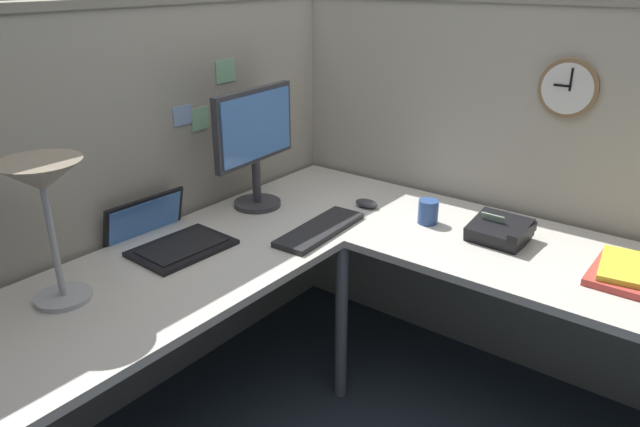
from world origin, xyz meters
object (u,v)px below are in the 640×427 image
object	(u,v)px
office_phone	(501,232)
coffee_mug	(428,212)
keyboard	(320,229)
wall_clock	(568,88)
desk_lamp_dome	(43,188)
laptop	(166,237)
book_stack	(628,272)
computer_mouse	(367,203)
monitor	(255,139)

from	to	relation	value
office_phone	coffee_mug	bearing A→B (deg)	92.80
keyboard	wall_clock	bearing A→B (deg)	-47.66
wall_clock	desk_lamp_dome	bearing A→B (deg)	147.73
laptop	office_phone	xyz separation A→B (m)	(0.77, -0.98, 0.01)
desk_lamp_dome	wall_clock	world-z (taller)	wall_clock
keyboard	book_stack	distance (m)	1.08
desk_lamp_dome	office_phone	size ratio (longest dim) A/B	2.12
office_phone	coffee_mug	xyz separation A→B (m)	(-0.01, 0.30, 0.01)
computer_mouse	keyboard	bearing A→B (deg)	179.87
desk_lamp_dome	book_stack	world-z (taller)	desk_lamp_dome
monitor	computer_mouse	world-z (taller)	monitor
laptop	computer_mouse	world-z (taller)	laptop
desk_lamp_dome	wall_clock	bearing A→B (deg)	-32.27
keyboard	wall_clock	xyz separation A→B (m)	(0.67, -0.66, 0.52)
laptop	desk_lamp_dome	world-z (taller)	desk_lamp_dome
monitor	keyboard	bearing A→B (deg)	-98.49
keyboard	monitor	bearing A→B (deg)	78.37
monitor	coffee_mug	distance (m)	0.76
office_phone	desk_lamp_dome	bearing A→B (deg)	143.59
desk_lamp_dome	computer_mouse	bearing A→B (deg)	-14.90
keyboard	office_phone	bearing A→B (deg)	-62.45
computer_mouse	wall_clock	size ratio (longest dim) A/B	0.47
desk_lamp_dome	office_phone	distance (m)	1.56
laptop	keyboard	bearing A→B (deg)	-42.96
office_phone	book_stack	xyz separation A→B (m)	(-0.02, -0.44, -0.02)
computer_mouse	book_stack	xyz separation A→B (m)	(-0.00, -1.03, 0.00)
book_stack	wall_clock	distance (m)	0.72
coffee_mug	laptop	bearing A→B (deg)	137.93
laptop	book_stack	bearing A→B (deg)	-62.29
monitor	computer_mouse	bearing A→B (deg)	-54.56
monitor	keyboard	distance (m)	0.47
computer_mouse	desk_lamp_dome	bearing A→B (deg)	165.10
keyboard	desk_lamp_dome	world-z (taller)	desk_lamp_dome
office_phone	wall_clock	size ratio (longest dim) A/B	0.96
keyboard	book_stack	bearing A→B (deg)	-75.69
book_stack	coffee_mug	size ratio (longest dim) A/B	3.10
office_phone	wall_clock	world-z (taller)	wall_clock
office_phone	coffee_mug	size ratio (longest dim) A/B	2.19
monitor	office_phone	xyz separation A→B (m)	(0.29, -0.96, -0.26)
book_stack	monitor	bearing A→B (deg)	100.74
coffee_mug	computer_mouse	bearing A→B (deg)	91.19
wall_clock	book_stack	bearing A→B (deg)	-132.99
keyboard	coffee_mug	world-z (taller)	coffee_mug
keyboard	wall_clock	distance (m)	1.07
office_phone	book_stack	bearing A→B (deg)	-93.06
computer_mouse	book_stack	world-z (taller)	book_stack
laptop	computer_mouse	distance (m)	0.85
desk_lamp_dome	book_stack	distance (m)	1.84
laptop	computer_mouse	size ratio (longest dim) A/B	3.81
laptop	desk_lamp_dome	bearing A→B (deg)	-170.68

